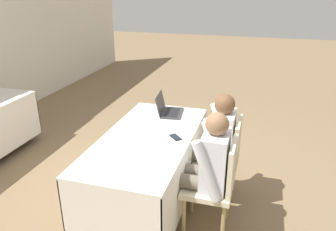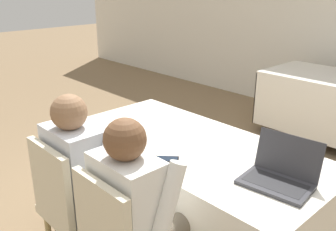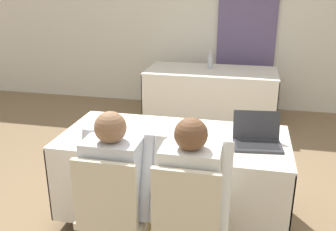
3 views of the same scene
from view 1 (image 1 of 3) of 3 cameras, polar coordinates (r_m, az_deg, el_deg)
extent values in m
plane|color=#846B4C|center=(3.65, -3.33, -14.33)|extent=(24.00, 24.00, 0.00)
cube|color=white|center=(3.27, -3.61, -3.82)|extent=(1.81, 0.87, 0.02)
cube|color=white|center=(3.32, 3.62, -9.69)|extent=(1.81, 0.01, 0.62)
cube|color=white|center=(3.57, -10.04, -7.51)|extent=(1.81, 0.01, 0.62)
cube|color=white|center=(2.75, -10.14, -17.76)|extent=(0.01, 0.87, 0.62)
cube|color=white|center=(4.18, 0.68, -2.56)|extent=(0.01, 0.87, 0.62)
cylinder|color=#333333|center=(3.62, -3.35, -13.59)|extent=(0.06, 0.06, 0.12)
cube|color=white|center=(5.36, -25.30, 0.91)|extent=(0.01, 0.87, 0.62)
cube|color=#333338|center=(3.81, 0.72, 0.43)|extent=(0.38, 0.27, 0.02)
cube|color=black|center=(3.80, 0.72, 0.58)|extent=(0.33, 0.20, 0.00)
cube|color=#333338|center=(3.79, -1.34, 2.20)|extent=(0.36, 0.10, 0.22)
cube|color=black|center=(3.79, -1.34, 2.20)|extent=(0.32, 0.08, 0.19)
cube|color=black|center=(3.23, 1.34, -3.81)|extent=(0.16, 0.15, 0.01)
cube|color=#192333|center=(3.23, 1.34, -3.73)|extent=(0.14, 0.13, 0.00)
cube|color=white|center=(3.47, -1.52, -1.99)|extent=(0.32, 0.36, 0.00)
cylinder|color=tan|center=(3.37, 4.25, -13.54)|extent=(0.04, 0.04, 0.42)
cylinder|color=tan|center=(3.09, 2.77, -17.22)|extent=(0.04, 0.04, 0.42)
cylinder|color=tan|center=(3.33, 10.37, -14.37)|extent=(0.04, 0.04, 0.42)
cylinder|color=tan|center=(3.05, 9.54, -18.20)|extent=(0.04, 0.04, 0.42)
cube|color=beige|center=(3.06, 6.93, -12.31)|extent=(0.44, 0.44, 0.05)
cube|color=beige|center=(2.91, 11.08, -8.75)|extent=(0.40, 0.04, 0.45)
cylinder|color=tan|center=(3.77, 5.90, -9.28)|extent=(0.04, 0.04, 0.42)
cylinder|color=tan|center=(3.48, 4.78, -12.20)|extent=(0.04, 0.04, 0.42)
cylinder|color=tan|center=(3.74, 11.28, -9.95)|extent=(0.04, 0.04, 0.42)
cylinder|color=tan|center=(3.44, 10.66, -12.97)|extent=(0.04, 0.04, 0.42)
cube|color=beige|center=(3.48, 8.36, -7.82)|extent=(0.44, 0.44, 0.05)
cube|color=beige|center=(3.35, 11.99, -4.51)|extent=(0.40, 0.04, 0.45)
cylinder|color=#665B4C|center=(3.11, 4.91, -9.70)|extent=(0.13, 0.42, 0.13)
cylinder|color=#665B4C|center=(2.96, 4.18, -11.47)|extent=(0.13, 0.42, 0.13)
cylinder|color=#665B4C|center=(3.31, 1.60, -13.67)|extent=(0.10, 0.10, 0.47)
cylinder|color=#665B4C|center=(3.17, 0.72, -15.51)|extent=(0.10, 0.10, 0.47)
cube|color=silver|center=(2.91, 8.17, -7.80)|extent=(0.36, 0.22, 0.52)
cylinder|color=silver|center=(3.09, 8.04, -5.71)|extent=(0.08, 0.26, 0.54)
cylinder|color=silver|center=(2.73, 6.65, -9.69)|extent=(0.08, 0.26, 0.54)
sphere|color=#8C6647|center=(2.75, 8.56, -1.47)|extent=(0.20, 0.20, 0.20)
cylinder|color=#665B4C|center=(3.53, 6.58, -5.59)|extent=(0.13, 0.42, 0.13)
cylinder|color=#665B4C|center=(3.38, 6.02, -6.96)|extent=(0.13, 0.42, 0.13)
cylinder|color=#665B4C|center=(3.71, 3.60, -9.34)|extent=(0.10, 0.10, 0.47)
cylinder|color=#665B4C|center=(3.56, 2.93, -10.80)|extent=(0.10, 0.10, 0.47)
cube|color=white|center=(3.35, 9.48, -3.69)|extent=(0.36, 0.22, 0.52)
cylinder|color=white|center=(3.54, 9.30, -2.08)|extent=(0.08, 0.26, 0.54)
cylinder|color=white|center=(3.16, 8.26, -5.08)|extent=(0.08, 0.26, 0.54)
sphere|color=brown|center=(3.21, 9.87, 1.95)|extent=(0.20, 0.20, 0.20)
camera|label=2|loc=(4.31, 25.21, 14.66)|focal=40.00mm
camera|label=3|loc=(3.72, 44.43, 12.12)|focal=40.00mm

